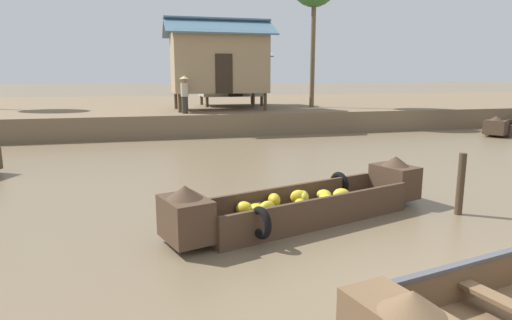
% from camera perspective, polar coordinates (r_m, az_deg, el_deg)
% --- Properties ---
extents(ground_plane, '(300.00, 300.00, 0.00)m').
position_cam_1_polar(ground_plane, '(13.92, 0.34, -0.08)').
color(ground_plane, '#726047').
extents(riverbank_strip, '(160.00, 20.00, 0.98)m').
position_cam_1_polar(riverbank_strip, '(29.19, -7.65, 6.48)').
color(riverbank_strip, '#756047').
rests_on(riverbank_strip, ground).
extents(banana_boat, '(5.37, 2.53, 0.98)m').
position_cam_1_polar(banana_boat, '(8.16, 6.36, -5.48)').
color(banana_boat, '#473323').
rests_on(banana_boat, ground).
extents(stilt_house_left, '(5.16, 3.20, 4.38)m').
position_cam_1_polar(stilt_house_left, '(22.07, -4.83, 12.54)').
color(stilt_house_left, '#4C3826').
rests_on(stilt_house_left, riverbank_strip).
extents(stilt_house_mid_left, '(4.13, 3.10, 3.47)m').
position_cam_1_polar(stilt_house_mid_left, '(25.32, -3.30, 11.01)').
color(stilt_house_mid_left, '#4C3826').
rests_on(stilt_house_mid_left, riverbank_strip).
extents(vendor_person, '(0.44, 0.44, 1.66)m').
position_cam_1_polar(vendor_person, '(20.07, -9.19, 8.58)').
color(vendor_person, '#332D28').
rests_on(vendor_person, riverbank_strip).
extents(mooring_post, '(0.14, 0.14, 1.19)m').
position_cam_1_polar(mooring_post, '(9.28, 24.88, -2.84)').
color(mooring_post, '#423323').
rests_on(mooring_post, ground).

